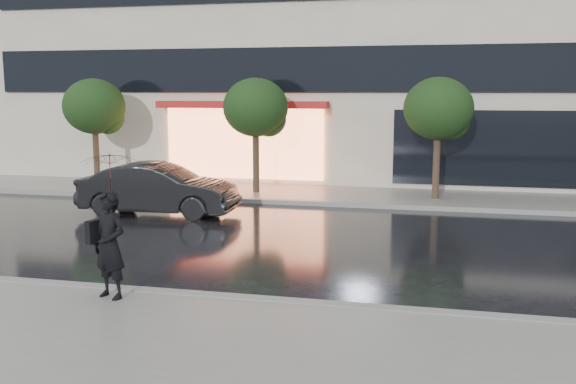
% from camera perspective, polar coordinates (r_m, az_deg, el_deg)
% --- Properties ---
extents(ground, '(120.00, 120.00, 0.00)m').
position_cam_1_polar(ground, '(11.88, -2.04, -8.45)').
color(ground, black).
rests_on(ground, ground).
extents(sidewalk_near, '(60.00, 4.50, 0.12)m').
position_cam_1_polar(sidewalk_near, '(8.96, -7.61, -14.11)').
color(sidewalk_near, slate).
rests_on(sidewalk_near, ground).
extents(sidewalk_far, '(60.00, 3.50, 0.12)m').
position_cam_1_polar(sidewalk_far, '(21.68, 4.99, -0.31)').
color(sidewalk_far, slate).
rests_on(sidewalk_far, ground).
extents(curb_near, '(60.00, 0.25, 0.14)m').
position_cam_1_polar(curb_near, '(10.95, -3.42, -9.62)').
color(curb_near, gray).
rests_on(curb_near, ground).
extents(curb_far, '(60.00, 0.25, 0.14)m').
position_cam_1_polar(curb_far, '(19.97, 4.29, -1.08)').
color(curb_far, gray).
rests_on(curb_far, ground).
extents(tree_far_west, '(2.20, 2.20, 3.99)m').
position_cam_1_polar(tree_far_west, '(24.12, -16.69, 7.12)').
color(tree_far_west, '#33261C').
rests_on(tree_far_west, ground).
extents(tree_mid_west, '(2.20, 2.20, 3.99)m').
position_cam_1_polar(tree_mid_west, '(21.80, -2.72, 7.33)').
color(tree_mid_west, '#33261C').
rests_on(tree_mid_west, ground).
extents(tree_mid_east, '(2.20, 2.20, 3.99)m').
position_cam_1_polar(tree_mid_east, '(20.98, 13.38, 7.03)').
color(tree_mid_east, '#33261C').
rests_on(tree_mid_east, ground).
extents(parked_car, '(4.58, 1.71, 1.49)m').
position_cam_1_polar(parked_car, '(18.84, -11.42, 0.24)').
color(parked_car, black).
rests_on(parked_car, ground).
extents(pedestrian_with_umbrella, '(1.15, 1.16, 2.46)m').
position_cam_1_polar(pedestrian_with_umbrella, '(10.93, -15.60, -1.30)').
color(pedestrian_with_umbrella, black).
rests_on(pedestrian_with_umbrella, sidewalk_near).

